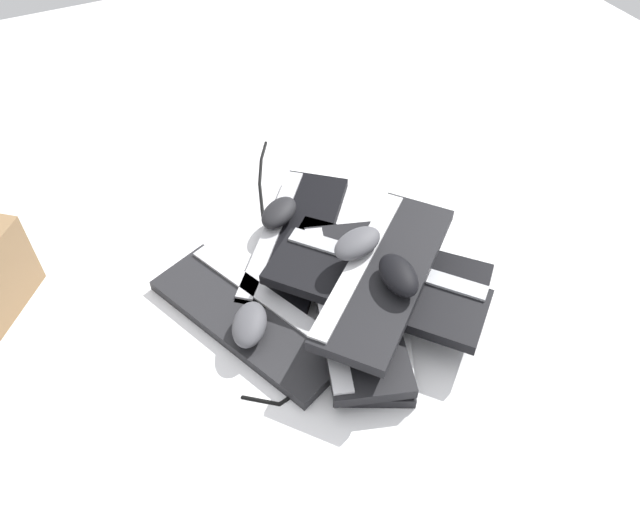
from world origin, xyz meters
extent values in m
plane|color=white|center=(0.00, 0.00, 0.00)|extent=(3.20, 3.20, 0.00)
cube|color=black|center=(0.11, 0.11, 0.01)|extent=(0.46, 0.33, 0.02)
cube|color=silver|center=(0.13, 0.16, 0.03)|extent=(0.39, 0.22, 0.01)
cube|color=black|center=(0.02, 0.21, 0.01)|extent=(0.42, 0.41, 0.02)
cube|color=#B2B5BA|center=(0.06, 0.16, 0.03)|extent=(0.33, 0.31, 0.01)
cube|color=black|center=(-0.15, 0.06, 0.01)|extent=(0.44, 0.39, 0.02)
cube|color=silver|center=(-0.18, 0.02, 0.03)|extent=(0.35, 0.29, 0.01)
cube|color=#232326|center=(0.02, -0.12, 0.01)|extent=(0.46, 0.31, 0.02)
cube|color=silver|center=(0.00, -0.07, 0.03)|extent=(0.40, 0.20, 0.01)
cube|color=black|center=(0.10, 0.08, 0.04)|extent=(0.46, 0.28, 0.02)
cube|color=silver|center=(0.08, 0.03, 0.06)|extent=(0.41, 0.17, 0.01)
cube|color=black|center=(0.10, 0.12, 0.07)|extent=(0.43, 0.40, 0.02)
cube|color=#B2B5BA|center=(0.07, 0.17, 0.09)|extent=(0.34, 0.30, 0.01)
cube|color=black|center=(0.11, 0.15, 0.10)|extent=(0.40, 0.43, 0.02)
cube|color=silver|center=(0.06, 0.11, 0.12)|extent=(0.30, 0.34, 0.01)
ellipsoid|color=black|center=(-0.03, 0.19, 0.05)|extent=(0.10, 0.12, 0.04)
ellipsoid|color=black|center=(-0.21, 0.05, 0.05)|extent=(0.12, 0.13, 0.04)
ellipsoid|color=black|center=(0.15, 0.15, 0.14)|extent=(0.12, 0.08, 0.04)
ellipsoid|color=#4C4C51|center=(0.04, 0.12, 0.14)|extent=(0.10, 0.12, 0.04)
ellipsoid|color=#4C4C51|center=(0.06, -0.13, 0.05)|extent=(0.13, 0.11, 0.04)
cylinder|color=black|center=(0.20, -0.16, 0.00)|extent=(0.05, 0.06, 0.01)
cylinder|color=black|center=(0.21, -0.09, 0.00)|extent=(0.03, 0.10, 0.01)
cylinder|color=black|center=(0.19, -0.02, 0.00)|extent=(0.03, 0.06, 0.01)
cylinder|color=black|center=(0.13, 0.03, 0.00)|extent=(0.10, 0.05, 0.01)
cylinder|color=black|center=(0.03, 0.03, 0.00)|extent=(0.11, 0.05, 0.01)
cylinder|color=black|center=(-0.07, 0.02, 0.00)|extent=(0.10, 0.04, 0.01)
cylinder|color=black|center=(-0.15, 0.03, 0.00)|extent=(0.07, 0.02, 0.01)
cylinder|color=black|center=(-0.22, 0.03, 0.00)|extent=(0.07, 0.01, 0.01)
cylinder|color=black|center=(-0.32, 0.05, 0.00)|extent=(0.12, 0.05, 0.01)
cylinder|color=black|center=(-0.42, 0.09, 0.00)|extent=(0.09, 0.05, 0.01)
cylinder|color=black|center=(-0.50, 0.13, 0.00)|extent=(0.07, 0.05, 0.01)
sphere|color=black|center=(0.18, -0.19, 0.00)|extent=(0.01, 0.01, 0.01)
sphere|color=black|center=(0.22, -0.14, 0.00)|extent=(0.01, 0.01, 0.01)
sphere|color=black|center=(0.20, -0.04, 0.00)|extent=(0.01, 0.01, 0.01)
sphere|color=black|center=(0.18, 0.01, 0.00)|extent=(0.01, 0.01, 0.01)
sphere|color=black|center=(0.08, 0.05, 0.00)|extent=(0.01, 0.01, 0.01)
sphere|color=black|center=(-0.02, 0.00, 0.00)|extent=(0.01, 0.01, 0.01)
sphere|color=black|center=(-0.12, 0.04, 0.00)|extent=(0.01, 0.01, 0.01)
sphere|color=black|center=(-0.19, 0.02, 0.00)|extent=(0.01, 0.01, 0.01)
sphere|color=black|center=(-0.26, 0.03, 0.00)|extent=(0.01, 0.01, 0.01)
sphere|color=black|center=(-0.37, 0.07, 0.00)|extent=(0.01, 0.01, 0.01)
sphere|color=black|center=(-0.47, 0.11, 0.00)|extent=(0.01, 0.01, 0.01)
sphere|color=black|center=(-0.53, 0.15, 0.00)|extent=(0.01, 0.01, 0.01)
camera|label=1|loc=(0.78, -0.33, 1.01)|focal=35.00mm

